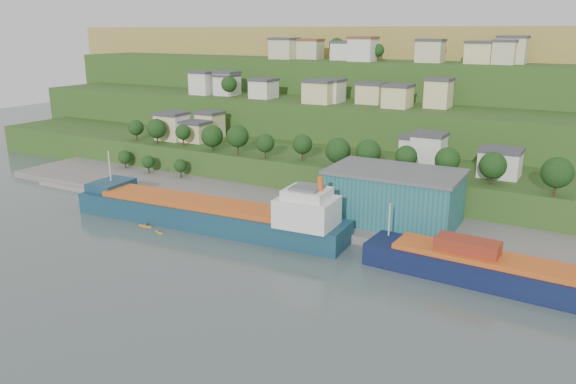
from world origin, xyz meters
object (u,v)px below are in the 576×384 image
Objects in this scene: warehouse at (394,196)px; kayak_orange at (146,226)px; cargo_ship_near at (214,216)px; caravan at (113,183)px; cargo_ship_far at (534,280)px.

kayak_orange is (-53.31, -28.53, -8.17)m from warehouse.
cargo_ship_near reaches higher than caravan.
warehouse reaches higher than cargo_ship_far.
cargo_ship_near is at bearing -152.91° from warehouse.
cargo_ship_far is 1.91× the size of warehouse.
cargo_ship_near reaches higher than warehouse.
warehouse is at bearing 24.57° from cargo_ship_near.
cargo_ship_near reaches higher than cargo_ship_far.
cargo_ship_near is 46.98m from caravan.
cargo_ship_near is at bearing -176.88° from cargo_ship_far.
cargo_ship_near is at bearing -26.69° from caravan.
kayak_orange is (-87.46, -8.54, -2.29)m from cargo_ship_far.
cargo_ship_near is 20.04× the size of kayak_orange.
warehouse is 61.01m from kayak_orange.
kayak_orange is at bearing -156.49° from cargo_ship_near.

